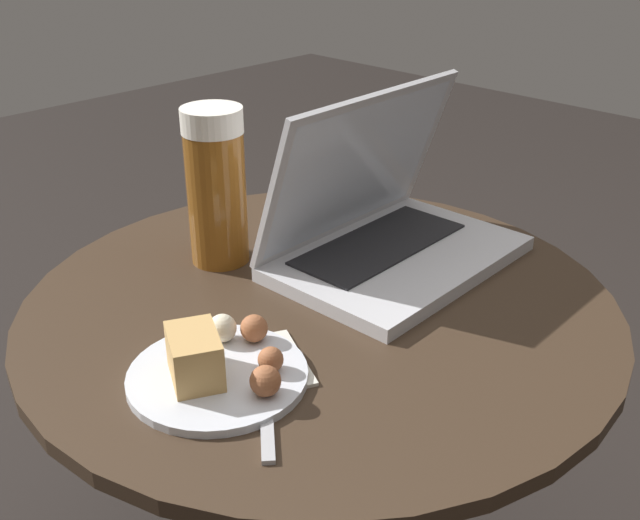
# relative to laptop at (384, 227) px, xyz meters

# --- Properties ---
(table) EXTENTS (0.70, 0.70, 0.56)m
(table) POSITION_rel_laptop_xyz_m (-0.13, -0.01, -0.20)
(table) COLOR #515156
(table) RESTS_ON ground_plane
(napkin) EXTENTS (0.18, 0.16, 0.00)m
(napkin) POSITION_rel_laptop_xyz_m (-0.30, -0.06, -0.04)
(napkin) COLOR silver
(napkin) RESTS_ON table
(laptop) EXTENTS (0.33, 0.23, 0.22)m
(laptop) POSITION_rel_laptop_xyz_m (0.00, 0.00, 0.00)
(laptop) COLOR silver
(laptop) RESTS_ON table
(beer_glass) EXTENTS (0.08, 0.08, 0.20)m
(beer_glass) POSITION_rel_laptop_xyz_m (-0.15, 0.15, 0.06)
(beer_glass) COLOR brown
(beer_glass) RESTS_ON table
(snack_plate) EXTENTS (0.18, 0.18, 0.06)m
(snack_plate) POSITION_rel_laptop_xyz_m (-0.32, -0.05, -0.03)
(snack_plate) COLOR silver
(snack_plate) RESTS_ON table
(fork) EXTENTS (0.12, 0.14, 0.00)m
(fork) POSITION_rel_laptop_xyz_m (-0.31, -0.11, -0.04)
(fork) COLOR #B2B2B7
(fork) RESTS_ON table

